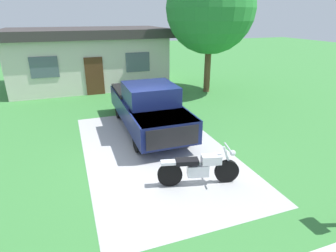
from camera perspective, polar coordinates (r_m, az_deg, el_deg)
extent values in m
plane|color=#3A7F3A|center=(9.41, -2.50, -5.16)|extent=(80.00, 80.00, 0.00)
cube|color=#AEAEAE|center=(9.41, -2.50, -5.14)|extent=(4.61, 7.97, 0.01)
cylinder|color=black|center=(7.79, 11.93, -9.06)|extent=(0.67, 0.27, 0.66)
cylinder|color=black|center=(7.48, 0.39, -9.95)|extent=(0.67, 0.27, 0.66)
cube|color=silver|center=(7.54, 6.12, -8.97)|extent=(0.61, 0.38, 0.32)
cube|color=silver|center=(7.47, 8.86, -6.79)|extent=(0.57, 0.37, 0.24)
cube|color=black|center=(7.35, 3.91, -7.26)|extent=(0.65, 0.41, 0.12)
cube|color=silver|center=(7.29, 0.39, -7.47)|extent=(0.51, 0.31, 0.08)
cylinder|color=silver|center=(7.61, 12.15, -6.66)|extent=(0.34, 0.14, 0.77)
cylinder|color=silver|center=(7.46, 12.34, -4.50)|extent=(0.20, 0.69, 0.04)
sphere|color=silver|center=(7.56, 13.12, -5.39)|extent=(0.16, 0.16, 0.16)
cylinder|color=black|center=(9.75, 3.42, -1.43)|extent=(0.30, 0.84, 0.84)
cylinder|color=black|center=(9.28, -5.97, -2.77)|extent=(0.30, 0.84, 0.84)
cylinder|color=black|center=(12.84, -2.65, 4.39)|extent=(0.30, 0.84, 0.84)
cylinder|color=black|center=(12.49, -9.87, 3.58)|extent=(0.30, 0.84, 0.84)
cube|color=#141E51|center=(10.96, -4.17, 3.34)|extent=(2.03, 5.61, 0.80)
cube|color=#141E51|center=(9.19, -1.09, 1.67)|extent=(1.91, 1.91, 0.20)
cube|color=#141E51|center=(10.37, -3.68, 6.61)|extent=(1.81, 1.91, 0.70)
cube|color=#3F4C56|center=(9.66, -2.34, 4.87)|extent=(1.70, 0.17, 0.60)
cube|color=black|center=(12.32, -6.16, 6.59)|extent=(1.91, 2.41, 0.50)
cube|color=black|center=(8.49, 0.93, -2.28)|extent=(1.70, 0.11, 0.64)
cylinder|color=brown|center=(16.62, 8.09, 11.89)|extent=(0.36, 0.36, 2.90)
sphere|color=#2B8537|center=(16.39, 8.71, 22.77)|extent=(4.83, 4.83, 4.83)
cube|color=beige|center=(18.81, -15.77, 12.60)|extent=(9.00, 5.00, 3.00)
cube|color=#383333|center=(18.63, -16.35, 17.90)|extent=(9.60, 5.60, 0.50)
cube|color=#4C2D19|center=(16.40, -14.80, 9.82)|extent=(1.00, 0.08, 2.10)
cube|color=#4C5966|center=(16.26, -24.02, 10.93)|extent=(1.40, 0.06, 1.10)
cube|color=#4C5966|center=(16.69, -6.21, 12.88)|extent=(1.40, 0.06, 1.10)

